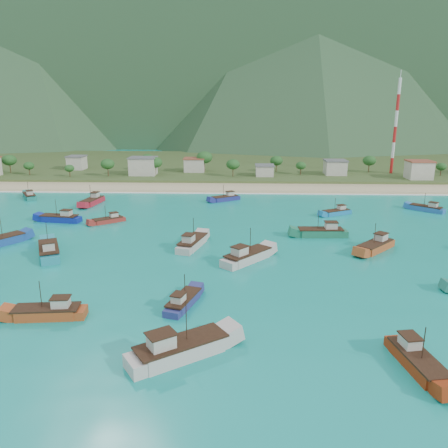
{
  "coord_description": "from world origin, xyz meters",
  "views": [
    {
      "loc": [
        11.35,
        -79.25,
        29.61
      ],
      "look_at": [
        7.67,
        18.0,
        3.0
      ],
      "focal_mm": 35.0,
      "sensor_mm": 36.0,
      "label": 1
    }
  ],
  "objects_px": {
    "boat_4": "(192,243)",
    "boat_19": "(92,202)",
    "boat_21": "(180,350)",
    "boat_3": "(49,251)",
    "boat_12": "(225,199)",
    "boat_28": "(183,302)",
    "boat_22": "(321,233)",
    "boat_5": "(49,313)",
    "boat_16": "(426,209)",
    "boat_25": "(29,196)",
    "boat_23": "(247,257)",
    "boat_10": "(108,221)",
    "radio_tower": "(395,127)",
    "boat_1": "(376,247)",
    "boat_9": "(417,362)",
    "boat_0": "(60,219)",
    "boat_26": "(336,213)"
  },
  "relations": [
    {
      "from": "boat_0",
      "to": "boat_22",
      "type": "relative_size",
      "value": 0.96
    },
    {
      "from": "boat_4",
      "to": "boat_25",
      "type": "distance_m",
      "value": 76.49
    },
    {
      "from": "boat_22",
      "to": "boat_5",
      "type": "bearing_deg",
      "value": 130.48
    },
    {
      "from": "boat_19",
      "to": "boat_22",
      "type": "bearing_deg",
      "value": 161.72
    },
    {
      "from": "boat_5",
      "to": "boat_19",
      "type": "bearing_deg",
      "value": 7.79
    },
    {
      "from": "boat_4",
      "to": "boat_19",
      "type": "height_order",
      "value": "boat_4"
    },
    {
      "from": "boat_12",
      "to": "boat_25",
      "type": "xyz_separation_m",
      "value": [
        -64.46,
        1.12,
        0.02
      ]
    },
    {
      "from": "boat_3",
      "to": "boat_28",
      "type": "distance_m",
      "value": 37.27
    },
    {
      "from": "boat_9",
      "to": "boat_16",
      "type": "distance_m",
      "value": 85.74
    },
    {
      "from": "boat_3",
      "to": "boat_12",
      "type": "bearing_deg",
      "value": 32.34
    },
    {
      "from": "boat_0",
      "to": "boat_12",
      "type": "relative_size",
      "value": 1.16
    },
    {
      "from": "boat_4",
      "to": "boat_5",
      "type": "distance_m",
      "value": 37.26
    },
    {
      "from": "boat_9",
      "to": "boat_28",
      "type": "relative_size",
      "value": 1.13
    },
    {
      "from": "radio_tower",
      "to": "boat_1",
      "type": "distance_m",
      "value": 106.9
    },
    {
      "from": "boat_9",
      "to": "boat_25",
      "type": "height_order",
      "value": "boat_9"
    },
    {
      "from": "boat_21",
      "to": "boat_12",
      "type": "bearing_deg",
      "value": 143.95
    },
    {
      "from": "boat_9",
      "to": "boat_10",
      "type": "height_order",
      "value": "boat_9"
    },
    {
      "from": "boat_19",
      "to": "boat_28",
      "type": "bearing_deg",
      "value": 126.07
    },
    {
      "from": "boat_5",
      "to": "boat_10",
      "type": "xyz_separation_m",
      "value": [
        -6.84,
        52.36,
        -0.2
      ]
    },
    {
      "from": "boat_5",
      "to": "boat_16",
      "type": "relative_size",
      "value": 1.18
    },
    {
      "from": "boat_1",
      "to": "boat_28",
      "type": "xyz_separation_m",
      "value": [
        -37.12,
        -27.76,
        -0.22
      ]
    },
    {
      "from": "boat_4",
      "to": "boat_25",
      "type": "height_order",
      "value": "boat_4"
    },
    {
      "from": "boat_25",
      "to": "boat_23",
      "type": "bearing_deg",
      "value": -72.55
    },
    {
      "from": "boat_1",
      "to": "boat_9",
      "type": "distance_m",
      "value": 43.53
    },
    {
      "from": "boat_28",
      "to": "boat_26",
      "type": "bearing_deg",
      "value": 75.72
    },
    {
      "from": "boat_25",
      "to": "boat_26",
      "type": "distance_m",
      "value": 97.89
    },
    {
      "from": "boat_3",
      "to": "boat_16",
      "type": "height_order",
      "value": "boat_3"
    },
    {
      "from": "boat_3",
      "to": "boat_23",
      "type": "distance_m",
      "value": 40.2
    },
    {
      "from": "boat_16",
      "to": "boat_26",
      "type": "bearing_deg",
      "value": 143.36
    },
    {
      "from": "boat_0",
      "to": "boat_26",
      "type": "height_order",
      "value": "boat_0"
    },
    {
      "from": "boat_10",
      "to": "boat_9",
      "type": "bearing_deg",
      "value": -177.29
    },
    {
      "from": "radio_tower",
      "to": "boat_1",
      "type": "relative_size",
      "value": 3.77
    },
    {
      "from": "boat_12",
      "to": "boat_28",
      "type": "bearing_deg",
      "value": 144.27
    },
    {
      "from": "boat_21",
      "to": "boat_3",
      "type": "bearing_deg",
      "value": -173.21
    },
    {
      "from": "boat_16",
      "to": "boat_26",
      "type": "height_order",
      "value": "boat_16"
    },
    {
      "from": "boat_19",
      "to": "boat_22",
      "type": "xyz_separation_m",
      "value": [
        64.66,
        -31.83,
        0.05
      ]
    },
    {
      "from": "boat_0",
      "to": "boat_1",
      "type": "height_order",
      "value": "boat_1"
    },
    {
      "from": "boat_0",
      "to": "boat_12",
      "type": "height_order",
      "value": "boat_0"
    },
    {
      "from": "boat_9",
      "to": "boat_16",
      "type": "relative_size",
      "value": 1.17
    },
    {
      "from": "boat_10",
      "to": "boat_19",
      "type": "distance_m",
      "value": 24.42
    },
    {
      "from": "boat_3",
      "to": "boat_28",
      "type": "relative_size",
      "value": 1.33
    },
    {
      "from": "boat_4",
      "to": "boat_21",
      "type": "bearing_deg",
      "value": -71.0
    },
    {
      "from": "boat_3",
      "to": "boat_22",
      "type": "xyz_separation_m",
      "value": [
        57.73,
        15.73,
        -0.06
      ]
    },
    {
      "from": "boat_12",
      "to": "boat_21",
      "type": "relative_size",
      "value": 0.75
    },
    {
      "from": "boat_5",
      "to": "boat_22",
      "type": "relative_size",
      "value": 0.91
    },
    {
      "from": "radio_tower",
      "to": "boat_23",
      "type": "xyz_separation_m",
      "value": [
        -62.54,
        -106.65,
        -20.03
      ]
    },
    {
      "from": "boat_19",
      "to": "boat_23",
      "type": "height_order",
      "value": "boat_23"
    },
    {
      "from": "boat_4",
      "to": "boat_23",
      "type": "height_order",
      "value": "boat_23"
    },
    {
      "from": "boat_3",
      "to": "boat_4",
      "type": "distance_m",
      "value": 29.26
    },
    {
      "from": "boat_4",
      "to": "boat_16",
      "type": "relative_size",
      "value": 1.31
    }
  ]
}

